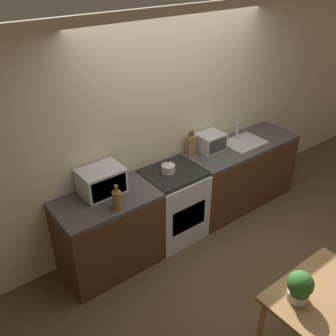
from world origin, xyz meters
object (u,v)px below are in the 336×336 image
object	(u,v)px
microwave	(102,181)
dining_table	(321,301)
bottle	(117,200)
stove_range	(173,204)
toaster_oven	(210,142)
kettle	(168,167)

from	to	relation	value
microwave	dining_table	bearing A→B (deg)	-68.50
bottle	stove_range	bearing A→B (deg)	13.85
microwave	toaster_oven	xyz separation A→B (m)	(1.54, 0.02, -0.03)
kettle	toaster_oven	bearing A→B (deg)	8.89
stove_range	dining_table	distance (m)	1.97
kettle	bottle	bearing A→B (deg)	-163.48
dining_table	kettle	bearing A→B (deg)	90.95
kettle	toaster_oven	xyz separation A→B (m)	(0.75, 0.12, 0.04)
toaster_oven	stove_range	bearing A→B (deg)	-168.25
stove_range	microwave	distance (m)	1.03
stove_range	dining_table	world-z (taller)	stove_range
kettle	dining_table	distance (m)	2.02
bottle	dining_table	size ratio (longest dim) A/B	0.29
kettle	toaster_oven	world-z (taller)	toaster_oven
microwave	dining_table	world-z (taller)	microwave
bottle	toaster_oven	xyz separation A→B (m)	(1.56, 0.36, 0.00)
kettle	toaster_oven	size ratio (longest dim) A/B	0.48
stove_range	bottle	xyz separation A→B (m)	(-0.85, -0.21, 0.56)
kettle	toaster_oven	distance (m)	0.76
microwave	toaster_oven	distance (m)	1.54
kettle	stove_range	bearing A→B (deg)	-36.18
stove_range	toaster_oven	world-z (taller)	toaster_oven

